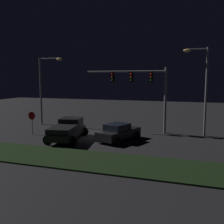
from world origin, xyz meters
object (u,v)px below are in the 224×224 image
Objects in this scene: street_lamp_left at (45,82)px; stop_sign at (32,119)px; street_lamp_right at (202,81)px; pickup_truck at (68,129)px; traffic_signal_gantry at (141,84)px; car_sedan at (118,132)px.

street_lamp_left is 6.51m from stop_sign.
pickup_truck is at bearing -153.92° from street_lamp_right.
traffic_signal_gantry is at bearing -3.18° from street_lamp_left.
street_lamp_left is (-6.02, 6.04, 3.98)m from pickup_truck.
traffic_signal_gantry is 11.19m from stop_sign.
street_lamp_left is at bearing 84.28° from car_sedan.
street_lamp_left is (-11.39, 0.63, 0.08)m from traffic_signal_gantry.
car_sedan is 6.07m from traffic_signal_gantry.
pickup_truck is at bearing -134.81° from traffic_signal_gantry.
street_lamp_right is (5.73, 0.03, 0.25)m from traffic_signal_gantry.
pickup_truck is 1.19× the size of car_sedan.
street_lamp_right is at bearing 16.84° from stop_sign.
street_lamp_right is at bearing -2.03° from street_lamp_left.
street_lamp_right reaches higher than street_lamp_left.
pickup_truck is at bearing 123.93° from car_sedan.
car_sedan is 8.66m from stop_sign.
traffic_signal_gantry is (1.02, 4.30, 4.16)m from car_sedan.
street_lamp_right reaches higher than pickup_truck.
pickup_truck reaches higher than car_sedan.
traffic_signal_gantry is at bearing 25.64° from stop_sign.
car_sedan is 2.13× the size of stop_sign.
street_lamp_left is at bearing 176.82° from traffic_signal_gantry.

